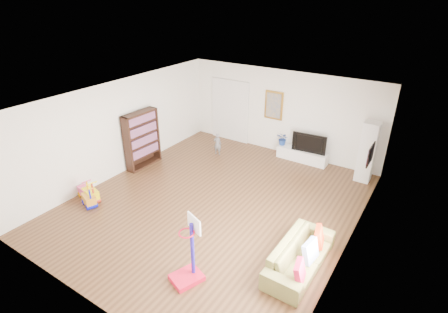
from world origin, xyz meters
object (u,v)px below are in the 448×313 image
Objects in this scene: basketball_hoop at (185,251)px; media_console at (302,155)px; bookshelf at (142,140)px; sofa at (300,255)px.

media_console is at bearing 111.67° from basketball_hoop.
basketball_hoop is at bearing -88.60° from media_console.
media_console is 5.93m from basketball_hoop.
basketball_hoop is (4.02, -2.98, -0.17)m from bookshelf.
media_console is 1.17× the size of basketball_hoop.
basketball_hoop is (0.07, -5.91, 0.50)m from media_console.
sofa is at bearing 62.98° from basketball_hoop.
bookshelf reaches higher than sofa.
media_console is 0.82× the size of sofa.
basketball_hoop reaches higher than media_console.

